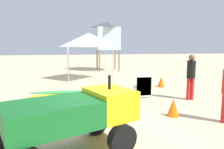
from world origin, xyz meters
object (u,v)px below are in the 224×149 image
at_px(utility_cart, 75,114).
at_px(traffic_cone_far, 173,108).
at_px(popup_canopy, 89,40).
at_px(lifeguard_tower, 108,36).
at_px(traffic_cone_near, 161,82).
at_px(lifeguard_near_center, 191,74).
at_px(surfboard_pile, 60,99).
at_px(stacked_plastic_chairs, 143,89).

xyz_separation_m(utility_cart, traffic_cone_far, (2.94, 1.64, -0.52)).
relative_size(popup_canopy, traffic_cone_far, 5.36).
distance_m(lifeguard_tower, traffic_cone_near, 7.85).
distance_m(lifeguard_near_center, traffic_cone_far, 2.41).
bearing_deg(traffic_cone_near, surfboard_pile, -153.98).
relative_size(lifeguard_near_center, traffic_cone_near, 3.28).
bearing_deg(stacked_plastic_chairs, lifeguard_tower, 86.33).
bearing_deg(stacked_plastic_chairs, traffic_cone_far, -49.03).
xyz_separation_m(lifeguard_near_center, lifeguard_tower, (-1.56, 9.85, 1.82)).
height_order(lifeguard_near_center, popup_canopy, popup_canopy).
distance_m(stacked_plastic_chairs, popup_canopy, 6.85).
xyz_separation_m(lifeguard_tower, traffic_cone_near, (1.51, -7.27, -2.57)).
distance_m(popup_canopy, lifeguard_tower, 4.62).
distance_m(surfboard_pile, traffic_cone_near, 5.48).
xyz_separation_m(traffic_cone_near, traffic_cone_far, (-1.50, -4.26, -0.00)).
distance_m(popup_canopy, traffic_cone_near, 5.05).
bearing_deg(surfboard_pile, traffic_cone_near, 26.02).
height_order(lifeguard_near_center, lifeguard_tower, lifeguard_tower).
relative_size(utility_cart, lifeguard_tower, 0.71).
bearing_deg(stacked_plastic_chairs, popup_canopy, 100.39).
xyz_separation_m(popup_canopy, traffic_cone_far, (1.89, -7.32, -2.15)).
bearing_deg(popup_canopy, lifeguard_tower, 65.85).
relative_size(utility_cart, popup_canopy, 0.99).
bearing_deg(traffic_cone_far, popup_canopy, 104.49).
bearing_deg(surfboard_pile, lifeguard_tower, 70.57).
height_order(stacked_plastic_chairs, traffic_cone_far, stacked_plastic_chairs).
height_order(utility_cart, stacked_plastic_chairs, utility_cart).
relative_size(utility_cart, traffic_cone_far, 5.29).
relative_size(stacked_plastic_chairs, lifeguard_near_center, 0.68).
bearing_deg(utility_cart, surfboard_pile, 97.78).
relative_size(stacked_plastic_chairs, traffic_cone_far, 2.26).
distance_m(lifeguard_near_center, popup_canopy, 6.76).
xyz_separation_m(stacked_plastic_chairs, surfboard_pile, (-2.72, 1.05, -0.46)).
height_order(popup_canopy, traffic_cone_near, popup_canopy).
bearing_deg(traffic_cone_far, lifeguard_near_center, 47.11).
bearing_deg(lifeguard_near_center, surfboard_pile, 177.92).
distance_m(utility_cart, traffic_cone_near, 7.40).
height_order(surfboard_pile, traffic_cone_far, traffic_cone_far).
xyz_separation_m(stacked_plastic_chairs, traffic_cone_far, (0.70, -0.80, -0.43)).
xyz_separation_m(stacked_plastic_chairs, popup_canopy, (-1.20, 6.52, 1.72)).
bearing_deg(lifeguard_near_center, stacked_plastic_chairs, -158.82).
relative_size(stacked_plastic_chairs, popup_canopy, 0.42).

